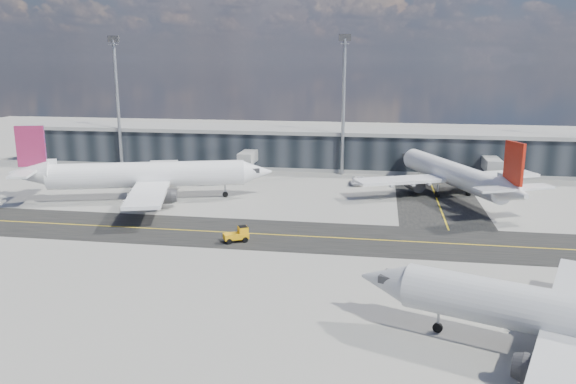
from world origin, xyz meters
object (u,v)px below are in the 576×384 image
object	(u,v)px
airliner_af	(144,175)
service_van	(358,180)
baggage_tug	(238,234)
airliner_redtail	(453,174)

from	to	relation	value
airliner_af	service_van	size ratio (longest dim) A/B	7.92
baggage_tug	service_van	size ratio (longest dim) A/B	0.66
airliner_af	baggage_tug	distance (m)	29.77
airliner_redtail	baggage_tug	xyz separation A→B (m)	(-31.43, -31.34, -2.98)
airliner_af	baggage_tug	size ratio (longest dim) A/B	12.02
airliner_redtail	service_van	distance (m)	18.76
airliner_redtail	service_van	bearing A→B (deg)	134.13
service_van	airliner_af	bearing A→B (deg)	-152.22
airliner_af	airliner_redtail	bearing A→B (deg)	85.62
airliner_redtail	baggage_tug	distance (m)	44.48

